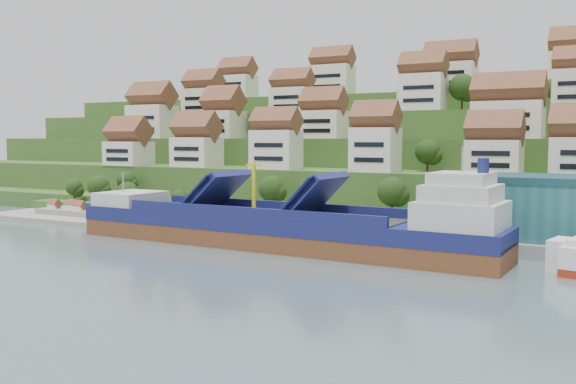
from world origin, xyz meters
The scene contains 9 objects.
ground centered at (0.00, 0.00, 0.00)m, with size 300.00×300.00×0.00m, color slate.
quay centered at (20.00, 15.00, 1.10)m, with size 180.00×14.00×2.20m, color gray.
pebble_beach centered at (-58.00, 12.00, 0.50)m, with size 45.00×20.00×1.00m, color gray.
hillside centered at (0.00, 103.55, 10.66)m, with size 260.00×128.00×31.00m.
hillside_village centered at (1.58, 61.28, 24.69)m, with size 156.68×63.22×29.28m.
hillside_trees centered at (-8.25, 46.84, 17.51)m, with size 135.11×62.15×31.41m.
flagpole centered at (18.11, 10.00, 6.88)m, with size 1.28×0.16×8.00m.
beach_huts centered at (-60.00, 10.75, 2.10)m, with size 14.40×3.70×2.20m.
cargo_ship centered at (-1.03, -0.14, 3.22)m, with size 76.42×14.83×16.83m.
Camera 1 is at (49.04, -92.00, 18.19)m, focal length 40.00 mm.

